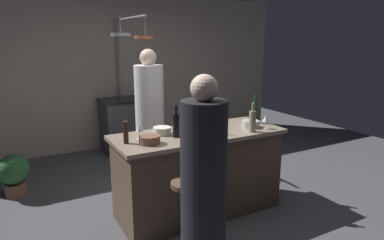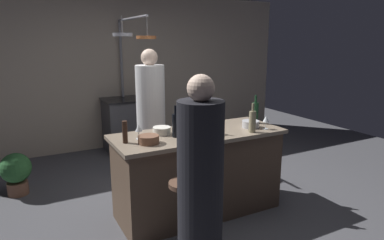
{
  "view_description": "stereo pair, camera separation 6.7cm",
  "coord_description": "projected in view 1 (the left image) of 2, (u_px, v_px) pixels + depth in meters",
  "views": [
    {
      "loc": [
        -1.72,
        -2.96,
        1.83
      ],
      "look_at": [
        0.0,
        0.15,
        1.0
      ],
      "focal_mm": 31.86,
      "sensor_mm": 36.0,
      "label": 1
    },
    {
      "loc": [
        -1.66,
        -2.99,
        1.83
      ],
      "look_at": [
        0.0,
        0.15,
        1.0
      ],
      "focal_mm": 31.86,
      "sensor_mm": 36.0,
      "label": 2
    }
  ],
  "objects": [
    {
      "name": "potted_plant",
      "position": [
        14.0,
        173.0,
        4.06
      ],
      "size": [
        0.36,
        0.36,
        0.52
      ],
      "color": "brown",
      "rests_on": "ground_plane"
    },
    {
      "name": "mixing_bowl_wooden",
      "position": [
        150.0,
        140.0,
        3.14
      ],
      "size": [
        0.2,
        0.2,
        0.08
      ],
      "primitive_type": "cylinder",
      "color": "brown",
      "rests_on": "kitchen_island"
    },
    {
      "name": "stove_range",
      "position": [
        126.0,
        125.0,
        5.74
      ],
      "size": [
        0.8,
        0.64,
        0.89
      ],
      "color": "#47474C",
      "rests_on": "ground_plane"
    },
    {
      "name": "wine_bottle_white",
      "position": [
        252.0,
        121.0,
        3.54
      ],
      "size": [
        0.07,
        0.07,
        0.31
      ],
      "color": "gray",
      "rests_on": "kitchen_island"
    },
    {
      "name": "back_wall",
      "position": [
        117.0,
        72.0,
        5.88
      ],
      "size": [
        6.4,
        0.16,
        2.6
      ],
      "primitive_type": "cube",
      "color": "#BCAD99",
      "rests_on": "ground_plane"
    },
    {
      "name": "mixing_bowl_steel",
      "position": [
        250.0,
        124.0,
        3.74
      ],
      "size": [
        0.19,
        0.19,
        0.08
      ],
      "primitive_type": "cylinder",
      "color": "#B7B7BC",
      "rests_on": "kitchen_island"
    },
    {
      "name": "wine_bottle_red",
      "position": [
        206.0,
        122.0,
        3.48
      ],
      "size": [
        0.07,
        0.07,
        0.3
      ],
      "color": "#143319",
      "rests_on": "kitchen_island"
    },
    {
      "name": "bar_stool_left",
      "position": [
        186.0,
        215.0,
        2.91
      ],
      "size": [
        0.28,
        0.28,
        0.68
      ],
      "color": "#4C4C51",
      "rests_on": "ground_plane"
    },
    {
      "name": "pepper_mill",
      "position": [
        126.0,
        132.0,
        3.14
      ],
      "size": [
        0.05,
        0.05,
        0.21
      ],
      "primitive_type": "cylinder",
      "color": "#382319",
      "rests_on": "kitchen_island"
    },
    {
      "name": "wine_bottle_green",
      "position": [
        255.0,
        112.0,
        3.93
      ],
      "size": [
        0.07,
        0.07,
        0.32
      ],
      "color": "#193D23",
      "rests_on": "kitchen_island"
    },
    {
      "name": "ground_plane",
      "position": [
        199.0,
        211.0,
        3.75
      ],
      "size": [
        9.0,
        9.0,
        0.0
      ],
      "primitive_type": "plane",
      "color": "#4C4C51"
    },
    {
      "name": "wine_glass_near_left_guest",
      "position": [
        139.0,
        129.0,
        3.26
      ],
      "size": [
        0.07,
        0.07,
        0.15
      ],
      "color": "silver",
      "rests_on": "kitchen_island"
    },
    {
      "name": "wine_bottle_dark",
      "position": [
        176.0,
        125.0,
        3.34
      ],
      "size": [
        0.07,
        0.07,
        0.32
      ],
      "color": "black",
      "rests_on": "kitchen_island"
    },
    {
      "name": "guest_left",
      "position": [
        203.0,
        191.0,
        2.51
      ],
      "size": [
        0.34,
        0.34,
        1.61
      ],
      "color": "black",
      "rests_on": "ground_plane"
    },
    {
      "name": "kitchen_island",
      "position": [
        199.0,
        172.0,
        3.65
      ],
      "size": [
        1.8,
        0.72,
        0.9
      ],
      "color": "brown",
      "rests_on": "ground_plane"
    },
    {
      "name": "overhead_pot_rack",
      "position": [
        128.0,
        53.0,
        5.06
      ],
      "size": [
        0.62,
        1.31,
        2.17
      ],
      "color": "gray",
      "rests_on": "ground_plane"
    },
    {
      "name": "mixing_bowl_ceramic",
      "position": [
        162.0,
        131.0,
        3.46
      ],
      "size": [
        0.18,
        0.18,
        0.07
      ],
      "primitive_type": "cylinder",
      "color": "silver",
      "rests_on": "kitchen_island"
    },
    {
      "name": "wine_glass_by_chef",
      "position": [
        194.0,
        126.0,
        3.36
      ],
      "size": [
        0.07,
        0.07,
        0.15
      ],
      "color": "silver",
      "rests_on": "kitchen_island"
    },
    {
      "name": "chef",
      "position": [
        150.0,
        122.0,
        4.38
      ],
      "size": [
        0.37,
        0.37,
        1.73
      ],
      "color": "white",
      "rests_on": "ground_plane"
    },
    {
      "name": "wine_glass_near_right_guest",
      "position": [
        266.0,
        119.0,
        3.66
      ],
      "size": [
        0.07,
        0.07,
        0.15
      ],
      "color": "silver",
      "rests_on": "kitchen_island"
    }
  ]
}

